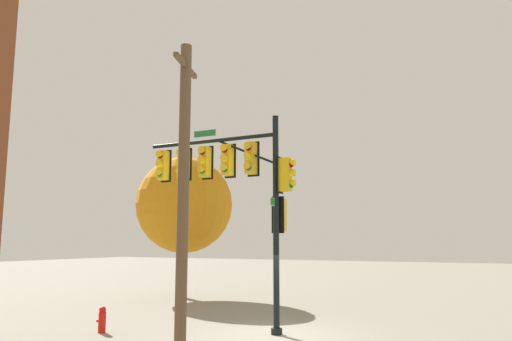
{
  "coord_description": "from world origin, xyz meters",
  "views": [
    {
      "loc": [
        -6.66,
        14.71,
        2.93
      ],
      "look_at": [
        0.95,
        -0.43,
        5.4
      ],
      "focal_mm": 34.36,
      "sensor_mm": 36.0,
      "label": 1
    }
  ],
  "objects_px": {
    "fire_hydrant": "(102,320)",
    "tree_near": "(184,205)",
    "signal_pole_assembly": "(233,178)",
    "utility_pole": "(183,191)"
  },
  "relations": [
    {
      "from": "utility_pole",
      "to": "fire_hydrant",
      "type": "height_order",
      "value": "utility_pole"
    },
    {
      "from": "signal_pole_assembly",
      "to": "tree_near",
      "type": "relative_size",
      "value": 0.95
    },
    {
      "from": "signal_pole_assembly",
      "to": "tree_near",
      "type": "bearing_deg",
      "value": -45.39
    },
    {
      "from": "signal_pole_assembly",
      "to": "fire_hydrant",
      "type": "height_order",
      "value": "signal_pole_assembly"
    },
    {
      "from": "utility_pole",
      "to": "fire_hydrant",
      "type": "bearing_deg",
      "value": -22.52
    },
    {
      "from": "signal_pole_assembly",
      "to": "utility_pole",
      "type": "distance_m",
      "value": 4.21
    },
    {
      "from": "signal_pole_assembly",
      "to": "utility_pole",
      "type": "xyz_separation_m",
      "value": [
        -0.76,
        4.06,
        -0.84
      ]
    },
    {
      "from": "fire_hydrant",
      "to": "tree_near",
      "type": "height_order",
      "value": "tree_near"
    },
    {
      "from": "signal_pole_assembly",
      "to": "utility_pole",
      "type": "bearing_deg",
      "value": 100.67
    },
    {
      "from": "fire_hydrant",
      "to": "signal_pole_assembly",
      "type": "bearing_deg",
      "value": -148.13
    }
  ]
}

